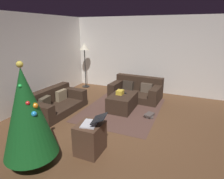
# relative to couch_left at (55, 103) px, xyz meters

# --- Properties ---
(ground_plane) EXTENTS (6.40, 6.40, 0.00)m
(ground_plane) POSITION_rel_couch_left_xyz_m (-0.31, -2.24, -0.24)
(ground_plane) COLOR brown
(rear_partition) EXTENTS (6.40, 0.12, 2.60)m
(rear_partition) POSITION_rel_couch_left_xyz_m (-0.31, 0.90, 1.06)
(rear_partition) COLOR silver
(rear_partition) RESTS_ON ground_plane
(corner_partition) EXTENTS (0.12, 6.40, 2.60)m
(corner_partition) POSITION_rel_couch_left_xyz_m (2.83, -2.24, 1.06)
(corner_partition) COLOR silver
(corner_partition) RESTS_ON ground_plane
(couch_left) EXTENTS (1.65, 0.97, 0.61)m
(couch_left) POSITION_rel_couch_left_xyz_m (0.00, 0.00, 0.00)
(couch_left) COLOR #332319
(couch_left) RESTS_ON ground_plane
(couch_right) EXTENTS (1.03, 1.64, 0.68)m
(couch_right) POSITION_rel_couch_left_xyz_m (1.94, -1.76, 0.02)
(couch_right) COLOR #332319
(couch_right) RESTS_ON ground_plane
(ottoman) EXTENTS (0.95, 0.64, 0.43)m
(ottoman) POSITION_rel_couch_left_xyz_m (0.86, -1.66, -0.03)
(ottoman) COLOR #332319
(ottoman) RESTS_ON ground_plane
(gift_box) EXTENTS (0.21, 0.18, 0.12)m
(gift_box) POSITION_rel_couch_left_xyz_m (0.87, -1.58, 0.25)
(gift_box) COLOR gold
(gift_box) RESTS_ON ottoman
(tv_remote) EXTENTS (0.08, 0.17, 0.02)m
(tv_remote) POSITION_rel_couch_left_xyz_m (1.00, -1.65, 0.20)
(tv_remote) COLOR black
(tv_remote) RESTS_ON ottoman
(christmas_tree) EXTENTS (0.88, 0.88, 1.76)m
(christmas_tree) POSITION_rel_couch_left_xyz_m (-1.91, -1.08, 0.70)
(christmas_tree) COLOR brown
(christmas_tree) RESTS_ON ground_plane
(side_table) EXTENTS (0.52, 0.44, 0.57)m
(side_table) POSITION_rel_couch_left_xyz_m (-1.24, -1.81, 0.04)
(side_table) COLOR #4C3323
(side_table) RESTS_ON ground_plane
(laptop) EXTENTS (0.42, 0.49, 0.20)m
(laptop) POSITION_rel_couch_left_xyz_m (-1.23, -1.88, 0.39)
(laptop) COLOR silver
(laptop) RESTS_ON side_table
(book_stack) EXTENTS (0.32, 0.25, 0.09)m
(book_stack) POSITION_rel_couch_left_xyz_m (0.67, -2.49, -0.19)
(book_stack) COLOR #4C423D
(book_stack) RESTS_ON ground_plane
(corner_lamp) EXTENTS (0.36, 0.36, 1.68)m
(corner_lamp) POSITION_rel_couch_left_xyz_m (2.36, 0.42, 1.19)
(corner_lamp) COLOR black
(corner_lamp) RESTS_ON ground_plane
(area_rug) EXTENTS (2.60, 2.00, 0.01)m
(area_rug) POSITION_rel_couch_left_xyz_m (0.86, -1.66, -0.24)
(area_rug) COLOR #52362E
(area_rug) RESTS_ON ground_plane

